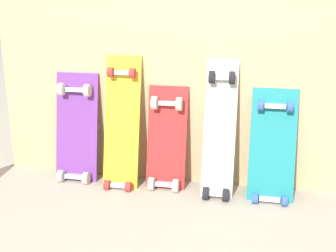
% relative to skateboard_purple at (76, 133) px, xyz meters
% --- Properties ---
extents(ground_plane, '(12.00, 12.00, 0.00)m').
position_rel_skateboard_purple_xyz_m(ground_plane, '(0.52, 0.02, -0.26)').
color(ground_plane, '#A89E8E').
extents(plywood_wall_panel, '(1.93, 0.04, 1.40)m').
position_rel_skateboard_purple_xyz_m(plywood_wall_panel, '(0.52, 0.09, 0.44)').
color(plywood_wall_panel, tan).
rests_on(plywood_wall_panel, ground).
extents(skateboard_purple, '(0.24, 0.18, 0.65)m').
position_rel_skateboard_purple_xyz_m(skateboard_purple, '(0.00, 0.00, 0.00)').
color(skateboard_purple, '#6B338C').
rests_on(skateboard_purple, ground).
extents(skateboard_yellow, '(0.19, 0.22, 0.76)m').
position_rel_skateboard_purple_xyz_m(skateboard_yellow, '(0.27, -0.02, 0.05)').
color(skateboard_yellow, gold).
rests_on(skateboard_yellow, ground).
extents(skateboard_red, '(0.21, 0.19, 0.60)m').
position_rel_skateboard_purple_xyz_m(skateboard_red, '(0.50, -0.01, -0.02)').
color(skateboard_red, '#B22626').
rests_on(skateboard_red, ground).
extents(skateboard_white, '(0.16, 0.24, 0.74)m').
position_rel_skateboard_purple_xyz_m(skateboard_white, '(0.78, -0.03, 0.05)').
color(skateboard_white, silver).
rests_on(skateboard_white, ground).
extents(skateboard_teal, '(0.23, 0.23, 0.62)m').
position_rel_skateboard_purple_xyz_m(skateboard_teal, '(1.05, -0.03, -0.03)').
color(skateboard_teal, '#197A7F').
rests_on(skateboard_teal, ground).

